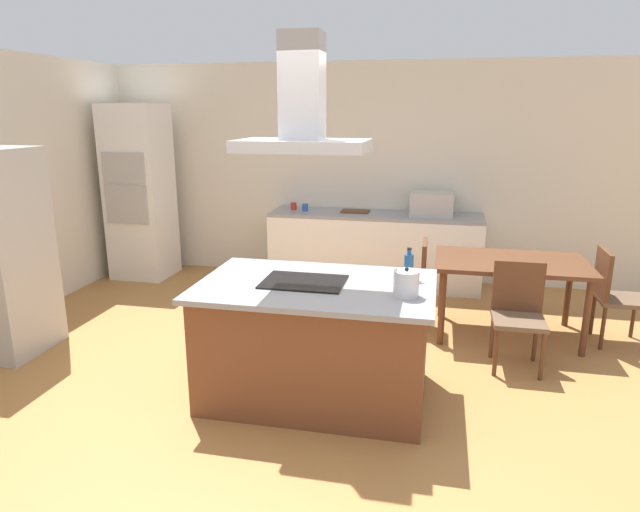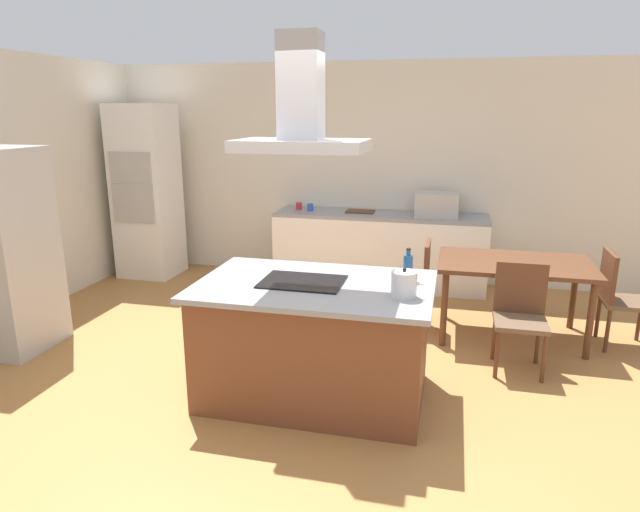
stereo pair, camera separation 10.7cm
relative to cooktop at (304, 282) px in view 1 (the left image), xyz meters
The scene contains 18 objects.
ground 1.75m from the cooktop, 86.48° to the left, with size 16.00×16.00×0.00m, color #AD753D.
wall_back 3.28m from the cooktop, 88.37° to the left, with size 7.20×0.10×2.70m, color beige.
wall_left 3.53m from the cooktop, 163.42° to the left, with size 0.10×8.80×2.70m, color beige.
kitchen_island 0.46m from the cooktop, ahead, with size 1.72×1.12×0.90m.
cooktop is the anchor object (origin of this frame).
tea_kettle 0.77m from the cooktop, 10.96° to the right, with size 0.23×0.17×0.20m.
olive_oil_bottle 0.78m from the cooktop, 16.37° to the left, with size 0.07×0.07×0.25m.
back_counter 2.92m from the cooktop, 86.17° to the left, with size 2.57×0.62×0.90m.
countertop_microwave 3.01m from the cooktop, 73.37° to the left, with size 0.50×0.38×0.28m, color #B2AFAA.
coffee_mug_red 3.06m from the cooktop, 106.17° to the left, with size 0.08×0.08×0.09m, color red.
coffee_mug_blue 2.96m from the cooktop, 103.43° to the left, with size 0.08×0.08×0.09m, color #2D56B2.
cutting_board 2.93m from the cooktop, 91.26° to the left, with size 0.34×0.24×0.02m, color #59331E.
wall_oven_stack 3.86m from the cooktop, 136.70° to the left, with size 0.70×0.66×2.20m.
dining_table 2.27m from the cooktop, 43.27° to the left, with size 1.40×0.90×0.75m.
chair_at_right_end 3.01m from the cooktop, 31.15° to the left, with size 0.42×0.42×0.89m.
chair_facing_island 1.90m from the cooktop, 28.20° to the left, with size 0.42×0.42×0.89m.
chair_at_left_end 1.75m from the cooktop, 64.83° to the left, with size 0.42×0.42×0.89m.
range_hood 1.20m from the cooktop, behind, with size 0.90×0.55×0.78m.
Camera 1 is at (0.84, -3.77, 2.13)m, focal length 31.13 mm.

